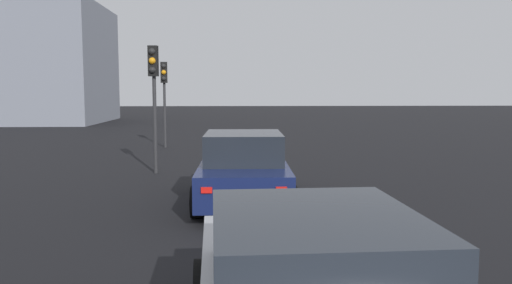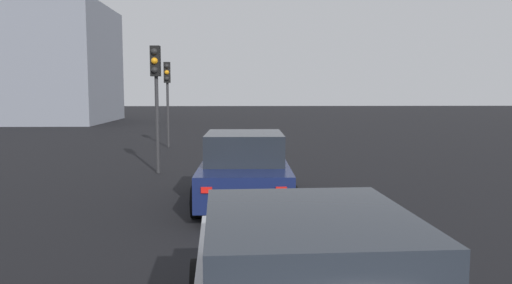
{
  "view_description": "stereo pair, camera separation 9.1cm",
  "coord_description": "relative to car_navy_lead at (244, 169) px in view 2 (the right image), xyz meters",
  "views": [
    {
      "loc": [
        -1.4,
        0.41,
        2.51
      ],
      "look_at": [
        7.71,
        -0.03,
        1.57
      ],
      "focal_mm": 35.33,
      "sensor_mm": 36.0,
      "label": 1
    },
    {
      "loc": [
        -1.4,
        0.31,
        2.51
      ],
      "look_at": [
        7.71,
        -0.03,
        1.57
      ],
      "focal_mm": 35.33,
      "sensor_mm": 36.0,
      "label": 2
    }
  ],
  "objects": [
    {
      "name": "car_navy_lead",
      "position": [
        0.0,
        0.0,
        0.0
      ],
      "size": [
        4.54,
        2.15,
        1.59
      ],
      "rotation": [
        0.0,
        0.0,
        -0.02
      ],
      "color": "#141E4C",
      "rests_on": "ground_plane"
    },
    {
      "name": "building_facade_left",
      "position": [
        29.63,
        15.84,
        3.82
      ],
      "size": [
        10.93,
        10.84,
        9.16
      ],
      "primitive_type": "cube",
      "color": "gray",
      "rests_on": "ground_plane"
    },
    {
      "name": "traffic_light_near_right",
      "position": [
        4.1,
        2.58,
        2.0
      ],
      "size": [
        0.32,
        0.3,
        3.83
      ],
      "rotation": [
        0.0,
        0.0,
        3.04
      ],
      "color": "#2D2D30",
      "rests_on": "ground_plane"
    },
    {
      "name": "traffic_light_near_left",
      "position": [
        11.1,
        3.21,
        1.93
      ],
      "size": [
        0.32,
        0.29,
        3.74
      ],
      "rotation": [
        0.0,
        0.0,
        3.19
      ],
      "color": "#2D2D30",
      "rests_on": "ground_plane"
    }
  ]
}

